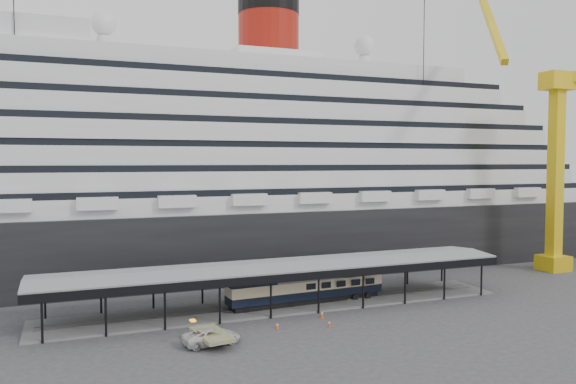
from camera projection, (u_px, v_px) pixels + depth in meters
name	position (u px, v px, depth m)	size (l,w,h in m)	color
ground	(298.00, 318.00, 62.04)	(200.00, 200.00, 0.00)	#37373A
cruise_ship	(223.00, 155.00, 90.76)	(130.00, 30.00, 43.90)	black
platform_canopy	(282.00, 287.00, 66.55)	(56.00, 9.18, 5.30)	slate
crane_yellow	(549.00, 144.00, 88.01)	(23.83, 18.78, 47.60)	gold
port_truck	(212.00, 336.00, 53.01)	(2.54, 5.50, 1.53)	silver
pullman_carriage	(307.00, 285.00, 67.72)	(20.12, 3.87, 19.64)	black
traffic_cone_left	(277.00, 325.00, 58.04)	(0.42, 0.42, 0.67)	#F94C0D
traffic_cone_mid	(329.00, 323.00, 58.80)	(0.45, 0.45, 0.68)	red
traffic_cone_right	(322.00, 314.00, 62.06)	(0.46, 0.46, 0.82)	#D44B0B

